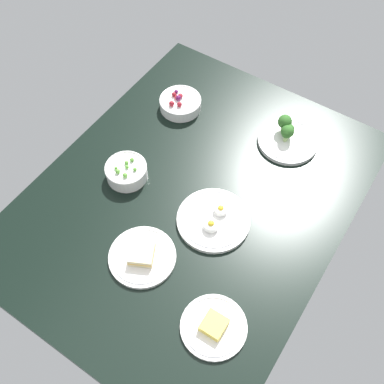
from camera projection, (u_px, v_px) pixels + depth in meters
dining_table at (192, 199)px, 147.89cm from camera, size 120.58×93.84×4.00cm
bowl_peas at (126, 171)px, 148.02cm from camera, size 13.78×13.78×6.52cm
plate_broccoli at (287, 137)px, 157.12cm from camera, size 20.95×20.95×8.41cm
bowl_berries at (180, 103)px, 165.85cm from camera, size 15.36×15.36×5.91cm
plate_sandwich at (142, 256)px, 133.05cm from camera, size 20.04×20.04×4.44cm
plate_cheese at (214, 326)px, 121.64cm from camera, size 18.25×18.25×3.68cm
plate_eggs at (214, 220)px, 139.93cm from camera, size 22.88×22.88×5.02cm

